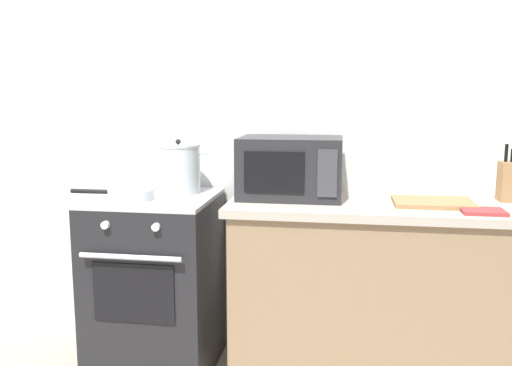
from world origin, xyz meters
The scene contains 9 objects.
back_wall centered at (0.30, 0.97, 1.25)m, with size 4.40×0.10×2.50m, color silver.
lower_cabinet_right centered at (0.90, 0.62, 0.44)m, with size 1.64×0.56×0.88m, color #8C7051.
countertop_right centered at (0.90, 0.62, 0.90)m, with size 1.70×0.60×0.04m, color #ADA393.
stove centered at (-0.35, 0.60, 0.46)m, with size 0.60×0.64×0.92m.
stock_pot centered at (-0.25, 0.71, 1.05)m, with size 0.31×0.23×0.28m.
frying_pan centered at (-0.43, 0.49, 0.95)m, with size 0.42×0.22×0.05m.
microwave centered at (0.33, 0.68, 1.07)m, with size 0.50×0.37×0.30m.
cutting_board centered at (1.01, 0.60, 0.93)m, with size 0.36×0.26×0.02m, color #997047.
oven_mitt centered at (1.19, 0.44, 0.93)m, with size 0.18×0.14×0.02m, color #993333.
Camera 1 is at (0.58, -1.94, 1.41)m, focal length 37.64 mm.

